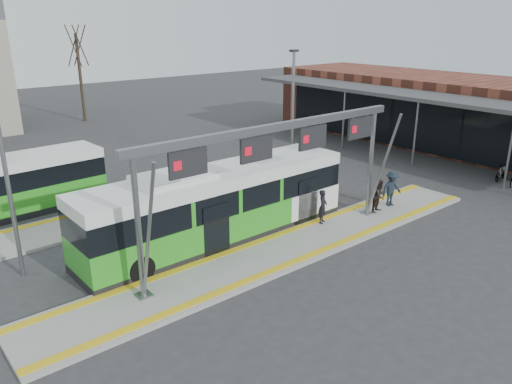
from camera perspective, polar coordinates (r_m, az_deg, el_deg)
ground at (r=20.98m, az=3.75°, el=-6.57°), size 120.00×120.00×0.00m
platform_main at (r=20.94m, az=3.75°, el=-6.39°), size 22.00×3.00×0.15m
platform_second at (r=25.15m, az=-15.75°, el=-2.60°), size 20.00×3.00×0.15m
tactile_main at (r=20.91m, az=3.76°, el=-6.18°), size 22.00×2.65×0.02m
tactile_second at (r=26.12m, az=-16.82°, el=-1.68°), size 20.00×0.35×0.02m
gantry at (r=19.44m, az=2.76°, el=4.87°), size 13.00×1.68×5.20m
station_building at (r=39.65m, az=23.46°, el=8.12°), size 11.50×32.00×5.00m
hero_bus at (r=21.30m, az=-4.43°, el=-1.60°), size 12.46×2.75×3.42m
passenger_a at (r=23.12m, az=7.64°, el=-1.65°), size 0.69×0.62×1.59m
passenger_b at (r=24.96m, az=13.92°, el=-0.41°), size 0.88×0.73×1.63m
passenger_c at (r=25.88m, az=15.24°, el=0.38°), size 1.27×0.88×1.80m
bicycle_d at (r=32.90m, az=26.23°, el=1.99°), size 1.60×0.56×0.94m
tree_mid at (r=49.18m, az=-19.79°, el=15.41°), size 1.40×1.40×8.90m
lamp_west at (r=19.44m, az=-26.68°, el=1.96°), size 0.50×0.25×7.57m
lamp_east at (r=28.27m, az=4.20°, el=8.78°), size 0.50×0.25×7.53m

